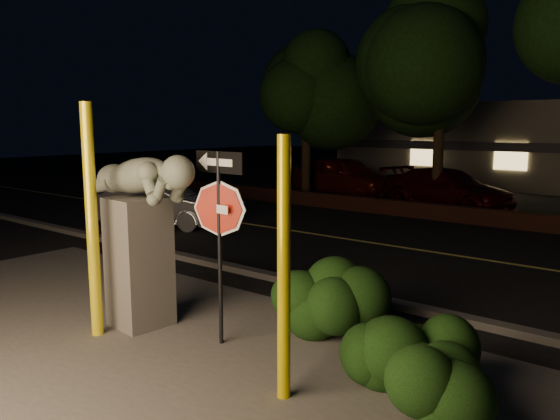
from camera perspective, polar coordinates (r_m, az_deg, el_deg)
The scene contains 19 objects.
ground at distance 16.11m, azimuth 19.70°, elevation -2.25°, with size 90.00×90.00×0.00m, color black.
patio at distance 7.10m, azimuth -12.30°, elevation -15.99°, with size 14.00×6.00×0.02m, color #4C4944.
road at distance 13.36m, azimuth 15.45°, elevation -4.26°, with size 80.00×8.00×0.01m, color black.
lane_marking at distance 13.35m, azimuth 15.45°, elevation -4.20°, with size 80.00×0.12×0.01m, color #C7B64F.
curb at distance 9.83m, azimuth 5.81°, elevation -8.39°, with size 80.00×0.25×0.12m, color #4C4944.
brick_wall at distance 17.28m, azimuth 21.16°, elevation -0.75°, with size 40.00×0.35×0.50m, color #421F15.
parking_lot at distance 22.77m, azimuth 25.50°, elevation 0.56°, with size 40.00×12.00×0.01m, color black.
tree_far_a at distance 22.36m, azimuth 2.81°, elevation 14.99°, with size 4.60×4.60×7.43m.
tree_far_b at distance 19.94m, azimuth 16.72°, elevation 17.44°, with size 5.20×5.20×8.41m.
yellow_pole_left at distance 7.98m, azimuth -19.06°, elevation -1.22°, with size 0.16×0.16×3.28m, color yellow.
yellow_pole_right at distance 5.82m, azimuth 0.41°, elevation -6.40°, with size 0.14×0.14×2.88m, color #DBC303.
signpost at distance 7.22m, azimuth -6.38°, elevation 0.08°, with size 0.89×0.11×2.63m.
sculpture at distance 8.17m, azimuth -14.50°, elevation -1.10°, with size 2.43×0.87×2.59m.
hedge_center at distance 7.84m, azimuth 5.83°, elevation -9.14°, with size 2.12×1.00×1.11m, color black.
hedge_right at distance 6.56m, azimuth 12.78°, elevation -13.11°, with size 1.66×0.89×1.08m, color black.
hedge_far_right at distance 5.94m, azimuth 17.29°, elevation -16.62°, with size 1.31×0.82×0.91m, color black.
silver_sedan at distance 16.40m, azimuth -12.32°, elevation 0.60°, with size 1.39×3.99×1.32m, color #B0B1B5.
parked_car_red at distance 23.33m, azimuth 6.71°, elevation 3.58°, with size 1.94×4.83×1.65m, color maroon.
parked_car_darkred at distance 20.27m, azimuth 17.07°, elevation 2.12°, with size 1.99×4.90×1.42m, color #42060F.
Camera 1 is at (5.07, -5.00, 2.98)m, focal length 35.00 mm.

